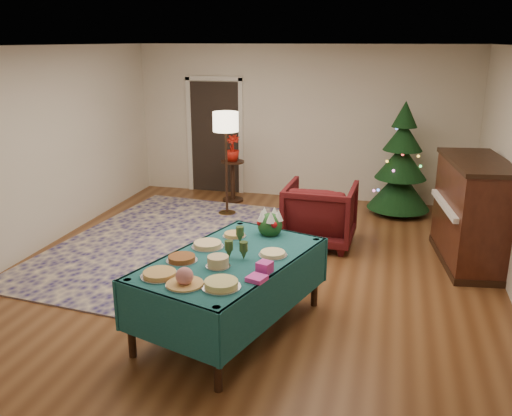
% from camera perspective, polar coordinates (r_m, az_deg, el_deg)
% --- Properties ---
extents(room_shell, '(7.00, 7.00, 7.00)m').
position_cam_1_polar(room_shell, '(6.38, -0.60, 4.50)').
color(room_shell, '#593319').
rests_on(room_shell, ground).
extents(doorway, '(1.08, 0.04, 2.16)m').
position_cam_1_polar(doorway, '(10.16, -4.33, 7.79)').
color(doorway, black).
rests_on(doorway, ground).
extents(rug, '(3.59, 4.49, 0.02)m').
position_cam_1_polar(rug, '(7.70, -8.02, -3.85)').
color(rug, '#1B1653').
rests_on(rug, ground).
extents(buffet_table, '(1.69, 2.22, 0.77)m').
position_cam_1_polar(buffet_table, '(5.28, -2.69, -6.76)').
color(buffet_table, black).
rests_on(buffet_table, ground).
extents(platter_0, '(0.34, 0.34, 0.05)m').
position_cam_1_polar(platter_0, '(4.88, -10.11, -6.87)').
color(platter_0, silver).
rests_on(platter_0, buffet_table).
extents(platter_1, '(0.33, 0.33, 0.17)m').
position_cam_1_polar(platter_1, '(4.66, -7.53, -7.36)').
color(platter_1, silver).
rests_on(platter_1, buffet_table).
extents(platter_2, '(0.34, 0.34, 0.06)m').
position_cam_1_polar(platter_2, '(4.61, -3.68, -8.02)').
color(platter_2, silver).
rests_on(platter_2, buffet_table).
extents(platter_3, '(0.30, 0.30, 0.05)m').
position_cam_1_polar(platter_3, '(5.17, -7.82, -5.30)').
color(platter_3, silver).
rests_on(platter_3, buffet_table).
extents(platter_4, '(0.23, 0.23, 0.10)m').
position_cam_1_polar(platter_4, '(5.00, -4.02, -5.68)').
color(platter_4, silver).
rests_on(platter_4, buffet_table).
extents(platter_5, '(0.33, 0.33, 0.05)m').
position_cam_1_polar(platter_5, '(5.48, -5.11, -3.89)').
color(platter_5, silver).
rests_on(platter_5, buffet_table).
extents(platter_6, '(0.28, 0.28, 0.04)m').
position_cam_1_polar(platter_6, '(5.25, 1.79, -4.84)').
color(platter_6, silver).
rests_on(platter_6, buffet_table).
extents(platter_7, '(0.25, 0.25, 0.04)m').
position_cam_1_polar(platter_7, '(5.75, -2.30, -2.85)').
color(platter_7, silver).
rests_on(platter_7, buffet_table).
extents(goblet_0, '(0.08, 0.08, 0.18)m').
position_cam_1_polar(goblet_0, '(5.55, -1.70, -2.78)').
color(goblet_0, '#2D471E').
rests_on(goblet_0, buffet_table).
extents(goblet_1, '(0.08, 0.08, 0.18)m').
position_cam_1_polar(goblet_1, '(5.14, -1.31, -4.46)').
color(goblet_1, '#2D471E').
rests_on(goblet_1, buffet_table).
extents(goblet_2, '(0.08, 0.08, 0.18)m').
position_cam_1_polar(goblet_2, '(5.17, -2.87, -4.33)').
color(goblet_2, '#2D471E').
rests_on(goblet_2, buffet_table).
extents(napkin_stack, '(0.19, 0.19, 0.04)m').
position_cam_1_polar(napkin_stack, '(4.73, 0.09, -7.42)').
color(napkin_stack, '#EA41BC').
rests_on(napkin_stack, buffet_table).
extents(gift_box, '(0.15, 0.15, 0.10)m').
position_cam_1_polar(gift_box, '(4.87, 0.91, -6.26)').
color(gift_box, '#E03EB6').
rests_on(gift_box, buffet_table).
extents(centerpiece, '(0.28, 0.28, 0.32)m').
position_cam_1_polar(centerpiece, '(5.78, 1.48, -1.53)').
color(centerpiece, '#1E4C1E').
rests_on(centerpiece, buffet_table).
extents(armchair, '(0.97, 0.92, 0.97)m').
position_cam_1_polar(armchair, '(7.59, 6.76, -0.30)').
color(armchair, '#490F11').
rests_on(armchair, ground).
extents(floor_lamp, '(0.41, 0.41, 1.68)m').
position_cam_1_polar(floor_lamp, '(8.66, -3.20, 8.39)').
color(floor_lamp, '#A57F3F').
rests_on(floor_lamp, ground).
extents(side_table, '(0.41, 0.41, 0.73)m').
position_cam_1_polar(side_table, '(9.63, -2.46, 2.79)').
color(side_table, black).
rests_on(side_table, ground).
extents(potted_plant, '(0.25, 0.45, 0.25)m').
position_cam_1_polar(potted_plant, '(9.52, -2.50, 5.72)').
color(potted_plant, red).
rests_on(potted_plant, side_table).
extents(christmas_tree, '(1.16, 1.16, 1.85)m').
position_cam_1_polar(christmas_tree, '(9.12, 15.04, 4.47)').
color(christmas_tree, black).
rests_on(christmas_tree, ground).
extents(piano, '(0.92, 1.65, 1.35)m').
position_cam_1_polar(piano, '(7.37, 21.82, -0.54)').
color(piano, black).
rests_on(piano, ground).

